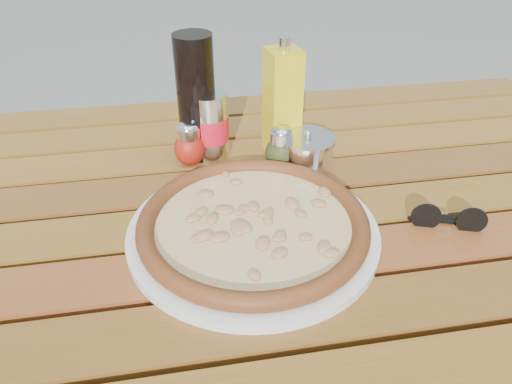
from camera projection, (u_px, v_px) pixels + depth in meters
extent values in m
cube|color=#3A1E0D|center=(458.00, 223.00, 1.40)|extent=(0.06, 0.06, 0.70)
cube|color=#331A0B|center=(258.00, 241.00, 0.79)|extent=(1.36, 0.86, 0.04)
cube|color=#4E2B0D|center=(288.00, 324.00, 0.60)|extent=(1.40, 0.09, 0.03)
cube|color=#5A2810|center=(271.00, 268.00, 0.69)|extent=(1.40, 0.09, 0.03)
cube|color=#56350F|center=(258.00, 223.00, 0.77)|extent=(1.40, 0.09, 0.03)
cube|color=#4F290D|center=(248.00, 187.00, 0.85)|extent=(1.40, 0.09, 0.03)
cube|color=#5D3510|center=(239.00, 158.00, 0.93)|extent=(1.40, 0.09, 0.03)
cube|color=#59350F|center=(232.00, 133.00, 1.02)|extent=(1.40, 0.09, 0.03)
cube|color=#56310F|center=(226.00, 112.00, 1.10)|extent=(1.40, 0.09, 0.03)
cylinder|color=silver|center=(253.00, 232.00, 0.72)|extent=(0.37, 0.37, 0.01)
cylinder|color=beige|center=(253.00, 225.00, 0.71)|extent=(0.36, 0.36, 0.01)
torus|color=black|center=(253.00, 223.00, 0.71)|extent=(0.38, 0.38, 0.03)
ellipsoid|color=#B12214|center=(190.00, 149.00, 0.87)|extent=(0.07, 0.07, 0.06)
cylinder|color=white|center=(188.00, 132.00, 0.85)|extent=(0.05, 0.05, 0.02)
ellipsoid|color=silver|center=(188.00, 127.00, 0.85)|extent=(0.05, 0.05, 0.02)
ellipsoid|color=#39441B|center=(281.00, 154.00, 0.86)|extent=(0.07, 0.07, 0.06)
cylinder|color=white|center=(281.00, 136.00, 0.84)|extent=(0.05, 0.05, 0.02)
ellipsoid|color=silver|center=(281.00, 132.00, 0.83)|extent=(0.05, 0.05, 0.02)
cylinder|color=black|center=(196.00, 98.00, 0.85)|extent=(0.08, 0.08, 0.22)
cylinder|color=silver|center=(210.00, 125.00, 0.88)|extent=(0.08, 0.08, 0.12)
cylinder|color=red|center=(210.00, 127.00, 0.88)|extent=(0.08, 0.08, 0.04)
cube|color=gold|center=(282.00, 102.00, 0.88)|extent=(0.06, 0.06, 0.19)
cylinder|color=silver|center=(284.00, 43.00, 0.82)|extent=(0.02, 0.02, 0.02)
cylinder|color=white|center=(307.00, 153.00, 0.86)|extent=(0.09, 0.09, 0.05)
cylinder|color=silver|center=(308.00, 139.00, 0.85)|extent=(0.10, 0.10, 0.01)
sphere|color=silver|center=(308.00, 134.00, 0.84)|extent=(0.01, 0.01, 0.01)
cylinder|color=black|center=(426.00, 217.00, 0.73)|extent=(0.04, 0.02, 0.04)
cylinder|color=black|center=(472.00, 221.00, 0.72)|extent=(0.04, 0.02, 0.04)
cube|color=black|center=(449.00, 216.00, 0.72)|extent=(0.02, 0.01, 0.00)
cube|color=black|center=(439.00, 221.00, 0.74)|extent=(0.09, 0.03, 0.00)
cube|color=black|center=(452.00, 220.00, 0.75)|extent=(0.09, 0.03, 0.00)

